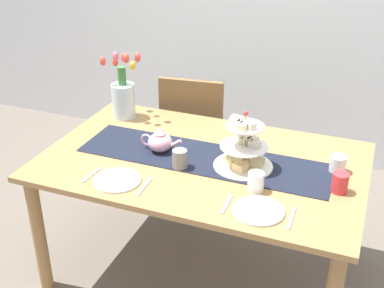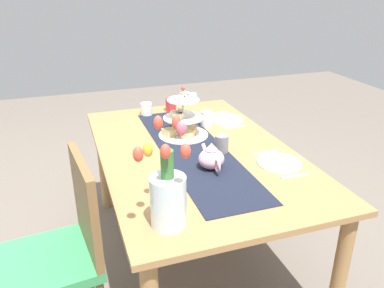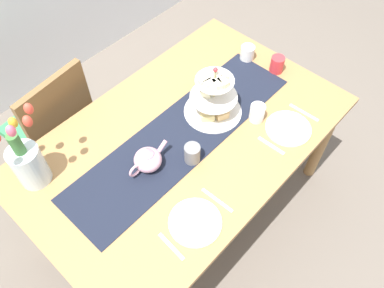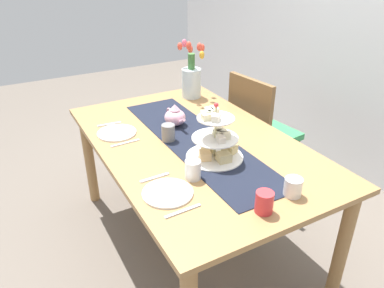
# 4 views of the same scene
# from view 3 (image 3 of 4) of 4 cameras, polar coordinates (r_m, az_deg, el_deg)

# --- Properties ---
(ground_plane) EXTENTS (8.00, 8.00, 0.00)m
(ground_plane) POSITION_cam_3_polar(r_m,az_deg,el_deg) (2.56, -0.88, -8.87)
(ground_plane) COLOR #6B6056
(dining_table) EXTENTS (1.65, 1.03, 0.73)m
(dining_table) POSITION_cam_3_polar(r_m,az_deg,el_deg) (2.01, -1.11, -0.45)
(dining_table) COLOR #A37747
(dining_table) RESTS_ON ground_plane
(chair_left) EXTENTS (0.47, 0.47, 0.91)m
(chair_left) POSITION_cam_3_polar(r_m,az_deg,el_deg) (2.42, -19.57, 2.76)
(chair_left) COLOR brown
(chair_left) RESTS_ON ground_plane
(table_runner) EXTENTS (1.33, 0.35, 0.00)m
(table_runner) POSITION_cam_3_polar(r_m,az_deg,el_deg) (1.94, -1.42, 1.38)
(table_runner) COLOR black
(table_runner) RESTS_ON dining_table
(tiered_cake_stand) EXTENTS (0.30, 0.30, 0.30)m
(tiered_cake_stand) POSITION_cam_3_polar(r_m,az_deg,el_deg) (1.97, 3.09, 6.66)
(tiered_cake_stand) COLOR beige
(tiered_cake_stand) RESTS_ON table_runner
(teapot) EXTENTS (0.24, 0.13, 0.14)m
(teapot) POSITION_cam_3_polar(r_m,az_deg,el_deg) (1.80, -6.51, -2.23)
(teapot) COLOR #E5A8BC
(teapot) RESTS_ON table_runner
(tulip_vase) EXTENTS (0.24, 0.21, 0.43)m
(tulip_vase) POSITION_cam_3_polar(r_m,az_deg,el_deg) (1.83, -23.04, -2.28)
(tulip_vase) COLOR silver
(tulip_vase) RESTS_ON dining_table
(cream_jug) EXTENTS (0.08, 0.08, 0.08)m
(cream_jug) POSITION_cam_3_polar(r_m,az_deg,el_deg) (2.33, 8.10, 13.07)
(cream_jug) COLOR white
(cream_jug) RESTS_ON dining_table
(dinner_plate_left) EXTENTS (0.23, 0.23, 0.01)m
(dinner_plate_left) POSITION_cam_3_polar(r_m,az_deg,el_deg) (1.69, 0.46, -11.38)
(dinner_plate_left) COLOR white
(dinner_plate_left) RESTS_ON dining_table
(fork_left) EXTENTS (0.03, 0.15, 0.01)m
(fork_left) POSITION_cam_3_polar(r_m,az_deg,el_deg) (1.65, -3.05, -14.76)
(fork_left) COLOR silver
(fork_left) RESTS_ON dining_table
(knife_left) EXTENTS (0.02, 0.17, 0.01)m
(knife_left) POSITION_cam_3_polar(r_m,az_deg,el_deg) (1.74, 3.71, -8.21)
(knife_left) COLOR silver
(knife_left) RESTS_ON dining_table
(dinner_plate_right) EXTENTS (0.23, 0.23, 0.01)m
(dinner_plate_right) POSITION_cam_3_polar(r_m,az_deg,el_deg) (2.02, 13.90, 2.24)
(dinner_plate_right) COLOR white
(dinner_plate_right) RESTS_ON dining_table
(fork_right) EXTENTS (0.02, 0.15, 0.01)m
(fork_right) POSITION_cam_3_polar(r_m,az_deg,el_deg) (1.94, 11.51, -0.24)
(fork_right) COLOR silver
(fork_right) RESTS_ON dining_table
(knife_right) EXTENTS (0.02, 0.17, 0.01)m
(knife_right) POSITION_cam_3_polar(r_m,az_deg,el_deg) (2.11, 16.07, 4.44)
(knife_right) COLOR silver
(knife_right) RESTS_ON dining_table
(mug_grey) EXTENTS (0.08, 0.08, 0.09)m
(mug_grey) POSITION_cam_3_polar(r_m,az_deg,el_deg) (1.81, 0.04, -1.41)
(mug_grey) COLOR slate
(mug_grey) RESTS_ON table_runner
(mug_white_text) EXTENTS (0.08, 0.08, 0.09)m
(mug_white_text) POSITION_cam_3_polar(r_m,az_deg,el_deg) (2.00, 9.51, 4.53)
(mug_white_text) COLOR white
(mug_white_text) RESTS_ON dining_table
(mug_orange) EXTENTS (0.08, 0.08, 0.09)m
(mug_orange) POSITION_cam_3_polar(r_m,az_deg,el_deg) (2.27, 12.34, 11.31)
(mug_orange) COLOR red
(mug_orange) RESTS_ON dining_table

